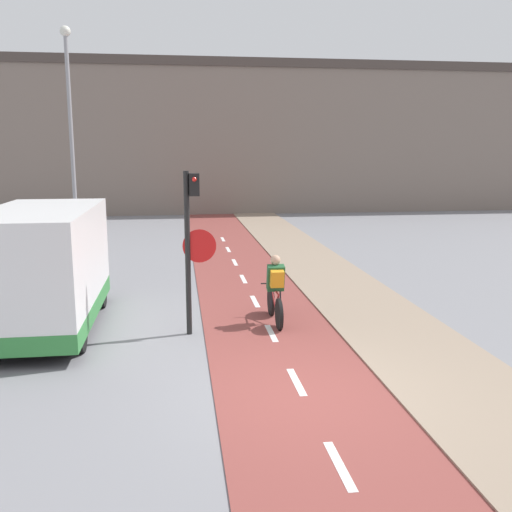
{
  "coord_description": "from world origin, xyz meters",
  "views": [
    {
      "loc": [
        -1.83,
        -7.99,
        3.71
      ],
      "look_at": [
        0.0,
        5.3,
        1.2
      ],
      "focal_mm": 40.0,
      "sensor_mm": 36.0,
      "label": 1
    }
  ],
  "objects_px": {
    "cyclist_near": "(275,291)",
    "van": "(43,271)",
    "street_lamp_far": "(70,120)",
    "traffic_light_pole": "(191,235)"
  },
  "relations": [
    {
      "from": "cyclist_near",
      "to": "van",
      "type": "relative_size",
      "value": 0.36
    },
    {
      "from": "cyclist_near",
      "to": "van",
      "type": "xyz_separation_m",
      "value": [
        -4.83,
        0.27,
        0.53
      ]
    },
    {
      "from": "traffic_light_pole",
      "to": "van",
      "type": "bearing_deg",
      "value": 166.03
    },
    {
      "from": "traffic_light_pole",
      "to": "street_lamp_far",
      "type": "distance_m",
      "value": 10.97
    },
    {
      "from": "cyclist_near",
      "to": "street_lamp_far",
      "type": "bearing_deg",
      "value": 121.17
    },
    {
      "from": "cyclist_near",
      "to": "traffic_light_pole",
      "type": "bearing_deg",
      "value": -164.54
    },
    {
      "from": "cyclist_near",
      "to": "van",
      "type": "height_order",
      "value": "van"
    },
    {
      "from": "traffic_light_pole",
      "to": "street_lamp_far",
      "type": "height_order",
      "value": "street_lamp_far"
    },
    {
      "from": "traffic_light_pole",
      "to": "van",
      "type": "relative_size",
      "value": 0.69
    },
    {
      "from": "street_lamp_far",
      "to": "cyclist_near",
      "type": "relative_size",
      "value": 4.55
    }
  ]
}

